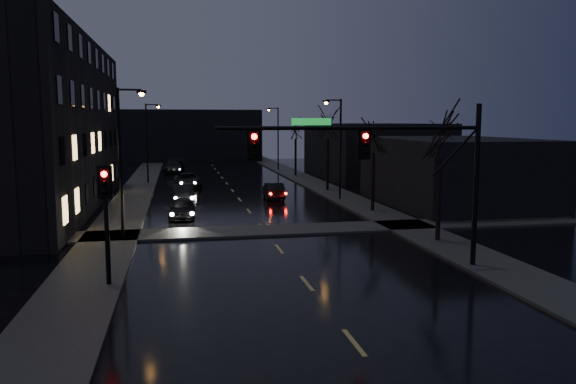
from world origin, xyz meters
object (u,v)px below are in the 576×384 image
oncoming_car_b (184,194)px  lead_car (273,191)px  oncoming_car_a (182,208)px  oncoming_car_c (188,180)px  oncoming_car_d (174,167)px

oncoming_car_b → lead_car: (7.19, 0.78, -0.03)m
oncoming_car_a → oncoming_car_b: oncoming_car_b is taller
oncoming_car_c → lead_car: (6.70, -9.36, -0.02)m
oncoming_car_d → lead_car: size_ratio=1.33×
oncoming_car_c → oncoming_car_d: oncoming_car_d is taller
oncoming_car_a → lead_car: lead_car is taller
oncoming_car_b → oncoming_car_c: size_ratio=0.85×
oncoming_car_b → oncoming_car_c: (0.49, 10.14, -0.01)m
oncoming_car_d → lead_car: bearing=-65.5°
oncoming_car_d → oncoming_car_b: bearing=-81.7°
oncoming_car_c → lead_car: 11.51m
oncoming_car_b → oncoming_car_d: oncoming_car_d is taller
oncoming_car_b → oncoming_car_d: 25.32m
lead_car → oncoming_car_c: bearing=-52.2°
oncoming_car_c → oncoming_car_d: (-1.33, 15.17, 0.10)m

